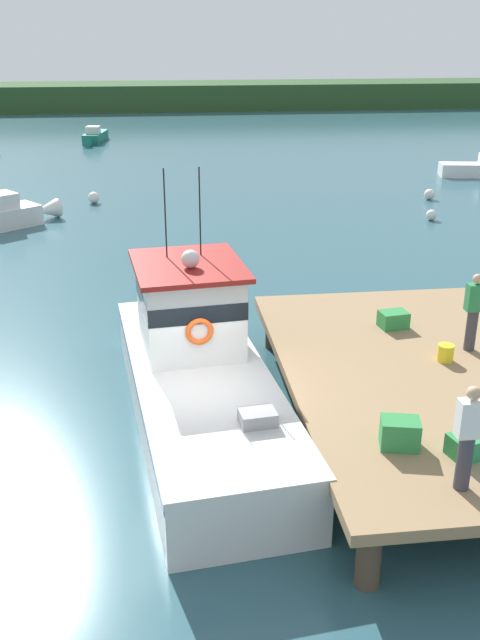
% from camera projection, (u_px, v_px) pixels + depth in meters
% --- Properties ---
extents(ground_plane, '(200.00, 200.00, 0.00)m').
position_uv_depth(ground_plane, '(194.00, 440.00, 13.63)').
color(ground_plane, '#2D5660').
extents(dock, '(6.00, 9.00, 1.20)m').
position_uv_depth(dock, '(441.00, 377.00, 13.75)').
color(dock, '#4C3D2D').
rests_on(dock, ground).
extents(main_fishing_boat, '(3.43, 9.94, 4.80)m').
position_uv_depth(main_fishing_boat, '(196.00, 367.00, 14.28)').
color(main_fishing_boat, silver).
rests_on(main_fishing_boat, ground).
extents(crate_stack_mid_dock, '(0.68, 0.56, 0.47)m').
position_uv_depth(crate_stack_mid_dock, '(400.00, 433.00, 11.14)').
color(crate_stack_mid_dock, '#2D8442').
rests_on(crate_stack_mid_dock, dock).
extents(crate_stack_near_edge, '(0.69, 0.58, 0.34)m').
position_uv_depth(crate_stack_near_edge, '(469.00, 446.00, 10.92)').
color(crate_stack_near_edge, '#2D8442').
rests_on(crate_stack_near_edge, dock).
extents(crate_single_by_cleat, '(0.66, 0.52, 0.36)m').
position_uv_depth(crate_single_by_cleat, '(393.00, 319.00, 15.65)').
color(crate_single_by_cleat, '#2D8442').
rests_on(crate_single_by_cleat, dock).
extents(bait_bucket, '(0.32, 0.32, 0.34)m').
position_uv_depth(bait_bucket, '(445.00, 353.00, 14.06)').
color(bait_bucket, yellow).
rests_on(bait_bucket, dock).
extents(deckhand_by_the_boat, '(0.36, 0.22, 1.63)m').
position_uv_depth(deckhand_by_the_boat, '(474.00, 311.00, 14.30)').
color(deckhand_by_the_boat, '#383842').
rests_on(deckhand_by_the_boat, dock).
extents(deckhand_further_back, '(0.36, 0.22, 1.63)m').
position_uv_depth(deckhand_further_back, '(468.00, 436.00, 9.89)').
color(deckhand_further_back, '#383842').
rests_on(deckhand_further_back, dock).
extents(moored_boat_mid_harbor, '(1.61, 4.47, 1.12)m').
position_uv_depth(moored_boat_mid_harbor, '(95.00, 137.00, 49.41)').
color(moored_boat_mid_harbor, '#196B5B').
rests_on(moored_boat_mid_harbor, ground).
extents(mooring_buoy_spare_mooring, '(0.51, 0.51, 0.51)m').
position_uv_depth(mooring_buoy_spare_mooring, '(94.00, 198.00, 32.09)').
color(mooring_buoy_spare_mooring, silver).
rests_on(mooring_buoy_spare_mooring, ground).
extents(mooring_buoy_channel_marker, '(0.48, 0.48, 0.48)m').
position_uv_depth(mooring_buoy_channel_marker, '(429.00, 194.00, 32.80)').
color(mooring_buoy_channel_marker, silver).
rests_on(mooring_buoy_channel_marker, ground).
extents(mooring_buoy_outer, '(0.44, 0.44, 0.44)m').
position_uv_depth(mooring_buoy_outer, '(431.00, 215.00, 29.25)').
color(mooring_buoy_outer, silver).
rests_on(mooring_buoy_outer, ground).
extents(far_shoreline, '(120.00, 8.00, 2.40)m').
position_uv_depth(far_shoreline, '(155.00, 96.00, 70.14)').
color(far_shoreline, '#284723').
rests_on(far_shoreline, ground).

